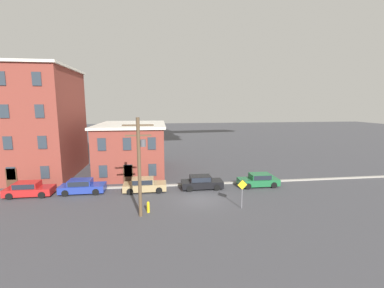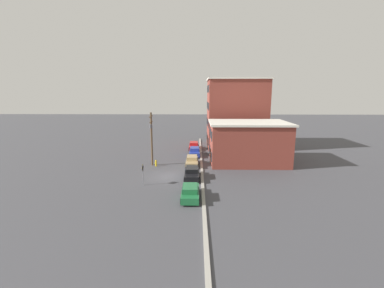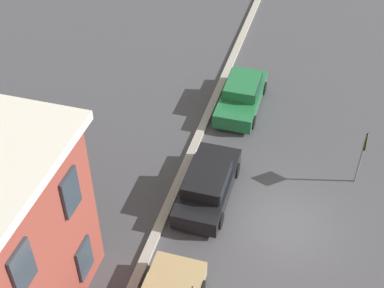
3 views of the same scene
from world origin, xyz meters
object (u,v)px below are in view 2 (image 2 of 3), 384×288
Objects in this scene: car_green at (190,192)px; car_tan at (192,161)px; car_black at (192,173)px; car_red at (194,146)px; car_blue at (195,151)px; fire_hydrant at (156,163)px; utility_pole at (151,136)px; caution_sign at (143,171)px.

car_tan is at bearing -179.67° from car_green.
car_green is at bearing -0.22° from car_black.
car_red is at bearing 179.90° from car_black.
car_blue is 1.00× the size of car_green.
car_black is 7.75m from fire_hydrant.
car_blue is at bearing 179.19° from car_green.
car_green is (12.50, 0.07, 0.00)m from car_tan.
car_black is (12.33, -0.24, 0.00)m from car_blue.
fire_hydrant is at bearing -83.70° from car_tan.
car_black and car_green have the same top height.
utility_pole reaches higher than car_green.
caution_sign is at bearing -1.55° from fire_hydrant.
fire_hydrant is at bearing -155.31° from car_green.
utility_pole is 4.11m from fire_hydrant.
car_tan is 10.36m from caution_sign.
car_red is 4.58× the size of fire_hydrant.
utility_pole is 8.34× the size of fire_hydrant.
car_blue is 9.75m from utility_pole.
car_black is 4.58× the size of fire_hydrant.
utility_pole is at bearing -153.80° from car_green.
car_black is at bearing 0.91° from car_tan.
caution_sign is at bearing 2.85° from utility_pole.
car_red is at bearing 179.35° from car_tan.
car_tan is 12.50m from car_green.
car_blue is 0.55× the size of utility_pole.
caution_sign is at bearing -33.01° from car_tan.
car_green is at bearing 26.20° from utility_pole.
utility_pole is at bearing -129.65° from fire_hydrant.
car_red is 13.07m from fire_hydrant.
car_green is at bearing 55.94° from caution_sign.
utility_pole is (0.06, -6.05, 3.76)m from car_tan.
fire_hydrant is (0.54, 0.65, -4.03)m from utility_pole.
car_tan is at bearing -0.65° from car_red.
car_green is at bearing 0.33° from car_tan.
caution_sign is (8.65, -5.62, 0.99)m from car_tan.
car_blue is at bearing 158.25° from caution_sign.
car_red is 0.55× the size of utility_pole.
car_red is 11.25m from car_tan.
car_black is 6.36m from caution_sign.
car_red is 23.75m from car_green.
car_tan is 4.58× the size of fire_hydrant.
fire_hydrant is (-5.45, -5.50, -0.27)m from car_black.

